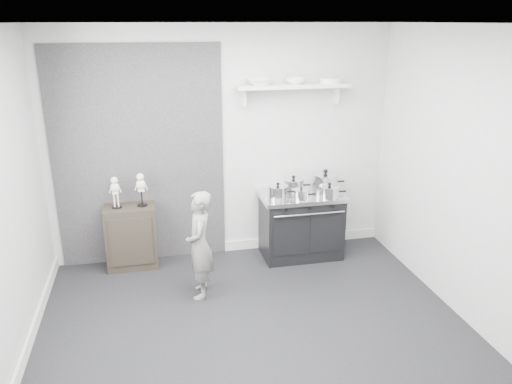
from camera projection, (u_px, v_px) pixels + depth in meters
ground at (256, 333)px, 4.58m from camera, size 4.00×4.00×0.00m
room_shell at (241, 157)px, 4.16m from camera, size 4.02×3.62×2.71m
wall_shelf at (293, 87)px, 5.63m from camera, size 1.30×0.26×0.24m
stove at (301, 225)px, 5.99m from camera, size 0.98×0.61×0.78m
side_cabinet at (132, 237)px, 5.72m from camera, size 0.57×0.33×0.74m
child at (200, 245)px, 5.05m from camera, size 0.32×0.45×1.14m
pot_front_left at (278, 192)px, 5.70m from camera, size 0.31×0.23×0.19m
pot_back_left at (293, 185)px, 5.93m from camera, size 0.34×0.25×0.20m
pot_back_right at (325, 182)px, 5.97m from camera, size 0.40×0.32×0.26m
pot_front_right at (329, 192)px, 5.73m from camera, size 0.32×0.23×0.18m
pot_front_center at (301, 194)px, 5.66m from camera, size 0.26×0.17×0.15m
skeleton_full at (115, 190)px, 5.51m from camera, size 0.12×0.07×0.41m
skeleton_torso at (141, 187)px, 5.56m from camera, size 0.12×0.08×0.44m
bowl_large at (259, 82)px, 5.53m from camera, size 0.29×0.29×0.07m
bowl_small at (295, 81)px, 5.61m from camera, size 0.22×0.22×0.07m
plate_stack at (330, 80)px, 5.70m from camera, size 0.25×0.25×0.06m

